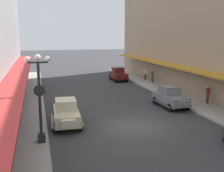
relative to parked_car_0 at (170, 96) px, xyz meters
name	(u,v)px	position (x,y,z in m)	size (l,w,h in m)	color
ground_plane	(135,126)	(-4.88, -4.14, -0.94)	(200.00, 200.00, 0.00)	#38383A
sidewalk_left	(23,136)	(-12.38, -4.14, -0.87)	(3.00, 60.00, 0.15)	#A8A59E
parked_car_0	(170,96)	(0.00, 0.00, 0.00)	(2.31, 4.32, 1.84)	slate
parked_car_2	(66,112)	(-9.50, -2.59, 0.00)	(2.29, 4.31, 1.84)	beige
parked_car_3	(118,74)	(-0.34, 14.89, 0.00)	(2.17, 4.27, 1.84)	#591919
lamp_post_with_clock	(39,95)	(-11.28, -5.70, 2.04)	(1.42, 0.44, 5.16)	black
fire_hydrant	(186,100)	(1.47, -0.24, -0.38)	(0.24, 0.24, 0.82)	#B21E19
pedestrian_2	(208,94)	(3.61, -0.34, 0.05)	(0.36, 0.24, 1.64)	#2D2D33
pedestrian_4	(152,76)	(3.31, 11.37, 0.05)	(0.36, 0.24, 1.64)	#2D2D33
pedestrian_5	(145,74)	(3.24, 13.61, 0.05)	(0.36, 0.24, 1.64)	#2D2D33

